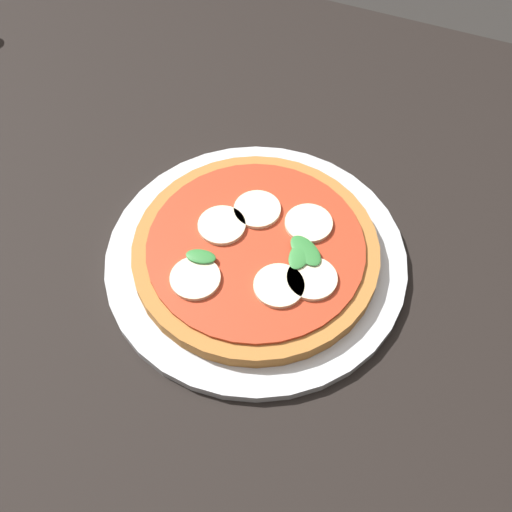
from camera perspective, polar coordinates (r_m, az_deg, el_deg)
name	(u,v)px	position (r m, az deg, el deg)	size (l,w,h in m)	color
ground_plane	(209,469)	(1.44, -4.35, -18.84)	(6.00, 6.00, 0.00)	#2D2B28
dining_table	(175,311)	(0.80, -7.44, -5.05)	(1.60, 1.18, 0.77)	black
serving_tray	(256,258)	(0.73, 0.00, -0.18)	(0.35, 0.35, 0.01)	silver
pizza	(256,250)	(0.71, 0.02, 0.51)	(0.28, 0.28, 0.03)	#B27033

